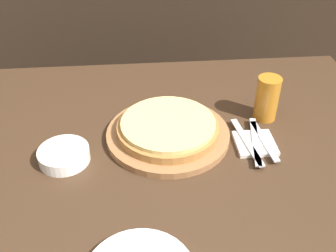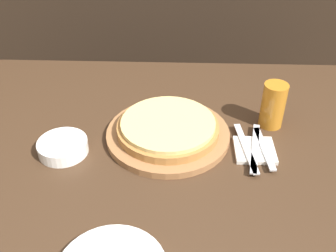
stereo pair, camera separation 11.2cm
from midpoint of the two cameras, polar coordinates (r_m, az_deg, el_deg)
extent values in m
cube|color=#3D2819|center=(1.37, 0.14, -16.17)|extent=(1.49, 1.08, 0.76)
cylinder|color=#99663D|center=(1.14, 2.82, -1.32)|extent=(0.36, 0.36, 0.02)
cylinder|color=#A87038|center=(1.12, 2.85, -0.43)|extent=(0.29, 0.29, 0.02)
cylinder|color=#E0C175|center=(1.11, 2.88, 0.31)|extent=(0.27, 0.27, 0.01)
cylinder|color=#B7701E|center=(1.21, 17.60, 2.80)|extent=(0.07, 0.07, 0.14)
cylinder|color=white|center=(1.18, 18.13, 5.27)|extent=(0.07, 0.07, 0.02)
cylinder|color=white|center=(1.10, -12.23, -3.08)|extent=(0.14, 0.14, 0.04)
cube|color=white|center=(1.12, 15.27, -3.51)|extent=(0.11, 0.11, 0.01)
cube|color=silver|center=(1.11, 14.09, -3.16)|extent=(0.05, 0.22, 0.00)
cube|color=silver|center=(1.12, 15.34, -3.18)|extent=(0.06, 0.22, 0.00)
cube|color=silver|center=(1.13, 16.58, -3.19)|extent=(0.04, 0.18, 0.00)
camera|label=1|loc=(0.06, -87.14, 2.10)|focal=42.00mm
camera|label=2|loc=(0.06, 92.86, -2.10)|focal=42.00mm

